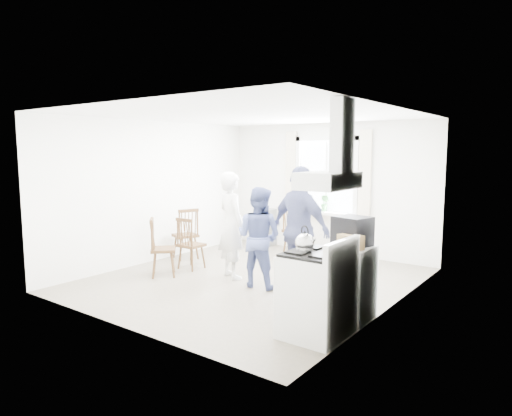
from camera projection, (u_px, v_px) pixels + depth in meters
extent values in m
cube|color=#776C5B|center=(253.00, 280.00, 7.32)|extent=(4.62, 5.12, 0.02)
cube|color=white|center=(328.00, 188.00, 9.17)|extent=(4.62, 0.04, 2.64)
cube|color=white|center=(119.00, 218.00, 5.15)|extent=(4.62, 0.04, 2.64)
cube|color=white|center=(155.00, 191.00, 8.50)|extent=(0.04, 5.12, 2.64)
cube|color=white|center=(394.00, 210.00, 5.82)|extent=(0.04, 5.12, 2.64)
cube|color=white|center=(252.00, 114.00, 7.00)|extent=(4.62, 5.12, 0.02)
cube|color=white|center=(327.00, 176.00, 9.11)|extent=(1.20, 0.02, 1.40)
cube|color=white|center=(327.00, 138.00, 9.00)|extent=(1.38, 0.09, 0.09)
cube|color=white|center=(326.00, 213.00, 9.18)|extent=(1.38, 0.09, 0.09)
cube|color=white|center=(298.00, 175.00, 9.47)|extent=(0.09, 0.09, 1.58)
cube|color=white|center=(356.00, 177.00, 8.71)|extent=(0.09, 0.09, 1.58)
cube|color=white|center=(324.00, 213.00, 9.12)|extent=(1.38, 0.24, 0.06)
cube|color=beige|center=(291.00, 173.00, 9.55)|extent=(0.24, 0.05, 1.70)
cube|color=beige|center=(365.00, 175.00, 8.59)|extent=(0.24, 0.05, 1.70)
cube|color=white|center=(328.00, 180.00, 4.84)|extent=(0.45, 0.76, 0.18)
cube|color=white|center=(342.00, 135.00, 4.69)|extent=(0.14, 0.30, 0.76)
cube|color=slate|center=(265.00, 227.00, 9.96)|extent=(0.40, 0.30, 0.80)
cube|color=white|center=(317.00, 295.00, 5.06)|extent=(0.65, 0.76, 0.92)
cube|color=black|center=(317.00, 253.00, 5.00)|extent=(0.61, 0.72, 0.03)
cube|color=white|center=(342.00, 249.00, 4.82)|extent=(0.06, 0.76, 0.20)
cylinder|color=silver|center=(291.00, 269.00, 5.24)|extent=(0.02, 0.61, 0.02)
sphere|color=silver|center=(305.00, 243.00, 4.98)|extent=(0.21, 0.21, 0.21)
cylinder|color=silver|center=(305.00, 248.00, 4.99)|extent=(0.19, 0.19, 0.04)
torus|color=black|center=(305.00, 231.00, 4.97)|extent=(0.13, 0.07, 0.13)
cube|color=white|center=(350.00, 283.00, 5.58)|extent=(0.50, 0.55, 0.90)
cube|color=black|center=(352.00, 238.00, 5.58)|extent=(0.47, 0.44, 0.19)
cube|color=black|center=(353.00, 223.00, 5.56)|extent=(0.47, 0.44, 0.17)
cube|color=tan|center=(351.00, 242.00, 5.36)|extent=(0.32, 0.27, 0.17)
cube|color=#442B16|center=(191.00, 245.00, 7.96)|extent=(0.39, 0.37, 0.05)
cube|color=#442B16|center=(184.00, 232.00, 7.79)|extent=(0.37, 0.06, 0.50)
cylinder|color=#442B16|center=(192.00, 257.00, 7.98)|extent=(0.03, 0.03, 0.40)
cube|color=#442B16|center=(163.00, 249.00, 7.50)|extent=(0.57, 0.57, 0.05)
cube|color=#442B16|center=(152.00, 234.00, 7.43)|extent=(0.32, 0.31, 0.53)
cylinder|color=#442B16|center=(164.00, 263.00, 7.52)|extent=(0.04, 0.04, 0.42)
cube|color=#442B16|center=(185.00, 235.00, 8.70)|extent=(0.53, 0.54, 0.05)
cube|color=#442B16|center=(189.00, 223.00, 8.51)|extent=(0.21, 0.39, 0.54)
cylinder|color=#442B16|center=(186.00, 247.00, 8.73)|extent=(0.04, 0.04, 0.43)
imported|color=white|center=(232.00, 225.00, 7.33)|extent=(0.83, 0.83, 1.73)
imported|color=#4E5B92|center=(259.00, 237.00, 6.88)|extent=(0.80, 0.80, 1.52)
imported|color=navy|center=(300.00, 230.00, 6.56)|extent=(1.31, 1.31, 1.84)
imported|color=#327235|center=(325.00, 203.00, 9.06)|extent=(0.23, 0.23, 0.34)
cube|color=#442B16|center=(297.00, 231.00, 8.92)|extent=(0.59, 0.58, 0.05)
cube|color=#442B16|center=(289.00, 217.00, 8.78)|extent=(0.42, 0.23, 0.58)
cylinder|color=#442B16|center=(297.00, 244.00, 8.95)|extent=(0.04, 0.04, 0.47)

